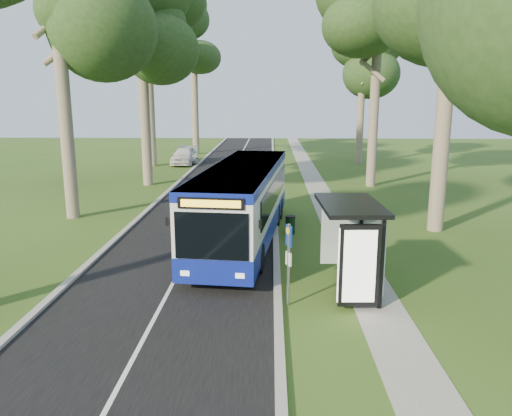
% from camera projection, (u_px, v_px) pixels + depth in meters
% --- Properties ---
extents(ground, '(120.00, 120.00, 0.00)m').
position_uv_depth(ground, '(277.00, 272.00, 17.84)').
color(ground, '#2E4917').
rests_on(ground, ground).
extents(road, '(7.00, 100.00, 0.02)m').
position_uv_depth(road, '(212.00, 210.00, 27.70)').
color(road, black).
rests_on(road, ground).
extents(kerb_east, '(0.25, 100.00, 0.12)m').
position_uv_depth(kerb_east, '(275.00, 209.00, 27.59)').
color(kerb_east, '#9E9B93').
rests_on(kerb_east, ground).
extents(kerb_west, '(0.25, 100.00, 0.12)m').
position_uv_depth(kerb_west, '(149.00, 208.00, 27.79)').
color(kerb_west, '#9E9B93').
rests_on(kerb_west, ground).
extents(centre_line, '(0.12, 100.00, 0.00)m').
position_uv_depth(centre_line, '(212.00, 209.00, 27.70)').
color(centre_line, white).
rests_on(centre_line, road).
extents(footpath, '(1.50, 100.00, 0.02)m').
position_uv_depth(footpath, '(329.00, 210.00, 27.51)').
color(footpath, gray).
rests_on(footpath, ground).
extents(bus, '(3.87, 12.63, 3.29)m').
position_uv_depth(bus, '(243.00, 203.00, 21.28)').
color(bus, white).
rests_on(bus, ground).
extents(bus_stop_sign, '(0.18, 0.34, 2.52)m').
position_uv_depth(bus_stop_sign, '(289.00, 255.00, 14.65)').
color(bus_stop_sign, gray).
rests_on(bus_stop_sign, ground).
extents(bus_shelter, '(1.96, 3.45, 2.90)m').
position_uv_depth(bus_shelter, '(357.00, 233.00, 15.21)').
color(bus_shelter, black).
rests_on(bus_shelter, ground).
extents(litter_bin, '(0.48, 0.48, 0.83)m').
position_uv_depth(litter_bin, '(290.00, 225.00, 22.77)').
color(litter_bin, black).
rests_on(litter_bin, ground).
extents(car_white, '(2.13, 4.91, 1.65)m').
position_uv_depth(car_white, '(184.00, 156.00, 46.31)').
color(car_white, white).
rests_on(car_white, ground).
extents(car_silver, '(2.40, 4.95, 1.56)m').
position_uv_depth(car_silver, '(188.00, 155.00, 47.53)').
color(car_silver, '#9EA0A5').
rests_on(car_silver, ground).
extents(tree_west_c, '(5.20, 5.20, 15.75)m').
position_uv_depth(tree_west_c, '(140.00, 12.00, 33.14)').
color(tree_west_c, '#7A6B56').
rests_on(tree_west_c, ground).
extents(tree_west_d, '(5.20, 5.20, 18.46)m').
position_uv_depth(tree_west_d, '(146.00, 7.00, 42.53)').
color(tree_west_d, '#7A6B56').
rests_on(tree_west_d, ground).
extents(tree_west_e, '(5.20, 5.20, 17.10)m').
position_uv_depth(tree_west_e, '(193.00, 34.00, 52.43)').
color(tree_west_e, '#7A6B56').
rests_on(tree_west_e, ground).
extents(tree_east_c, '(5.20, 5.20, 13.70)m').
position_uv_depth(tree_east_c, '(378.00, 35.00, 33.01)').
color(tree_east_c, '#7A6B56').
rests_on(tree_east_c, ground).
extents(tree_east_d, '(5.20, 5.20, 13.70)m').
position_uv_depth(tree_east_d, '(363.00, 51.00, 44.68)').
color(tree_east_d, '#7A6B56').
rests_on(tree_east_d, ground).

